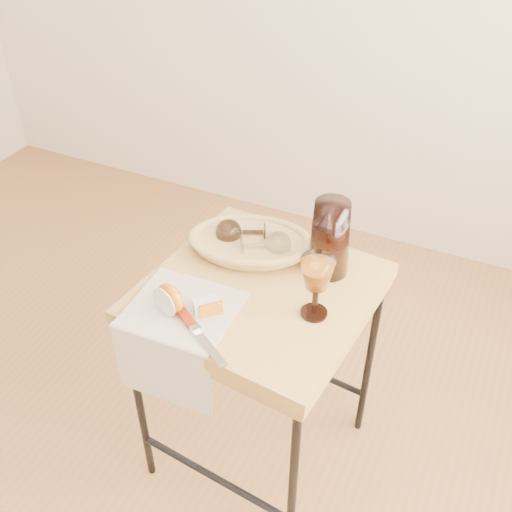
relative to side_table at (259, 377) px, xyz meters
The scene contains 11 objects.
floor 0.75m from the side_table, 143.31° to the right, with size 3.60×3.60×0.00m, color brown.
side_table is the anchor object (origin of this frame).
tea_towel 0.43m from the side_table, 130.06° to the right, with size 0.28×0.25×0.01m, color beige.
bread_basket 0.43m from the side_table, 123.86° to the left, with size 0.32×0.22×0.05m, color olive, non-canonical shape.
goblet_lying_a 0.46m from the side_table, 128.59° to the left, with size 0.13×0.08×0.08m, color #382A1B, non-canonical shape.
goblet_lying_b 0.44m from the side_table, 110.38° to the left, with size 0.12×0.08×0.08m, color white, non-canonical shape.
pitcher 0.53m from the side_table, 46.36° to the left, with size 0.16×0.24×0.26m, color black, non-canonical shape.
wine_goblet 0.49m from the side_table, 12.08° to the right, with size 0.09×0.09×0.18m, color white, non-canonical shape.
apple_half 0.49m from the side_table, 131.20° to the right, with size 0.09×0.05×0.08m, color red.
apple_wedge 0.44m from the side_table, 116.72° to the right, with size 0.06×0.03×0.04m, color beige.
table_knife 0.46m from the side_table, 104.36° to the right, with size 0.24×0.02×0.02m, color silver, non-canonical shape.
Camera 1 is at (1.04, -0.73, 1.81)m, focal length 41.77 mm.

